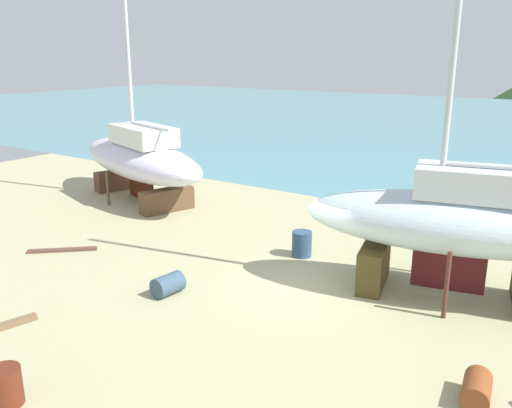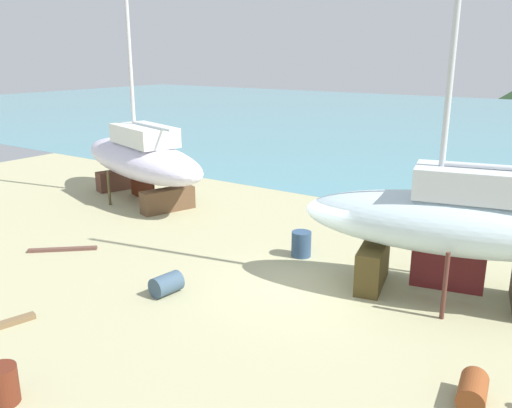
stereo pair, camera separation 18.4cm
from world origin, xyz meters
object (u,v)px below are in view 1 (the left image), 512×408
at_px(sailboat_small_center, 454,223).
at_px(sailboat_large_starboard, 140,158).
at_px(barrel_tipped_right, 5,387).
at_px(barrel_blue_faded, 477,389).
at_px(barrel_rust_mid, 302,244).
at_px(barrel_rust_far, 168,285).

height_order(sailboat_small_center, sailboat_large_starboard, sailboat_large_starboard).
height_order(sailboat_large_starboard, barrel_tipped_right, sailboat_large_starboard).
relative_size(barrel_blue_faded, barrel_tipped_right, 1.18).
height_order(barrel_blue_faded, barrel_rust_mid, barrel_rust_mid).
distance_m(sailboat_small_center, sailboat_large_starboard, 15.15).
bearing_deg(barrel_blue_faded, barrel_rust_far, 178.70).
bearing_deg(barrel_tipped_right, barrel_rust_mid, 84.79).
bearing_deg(barrel_blue_faded, sailboat_large_starboard, 156.79).
bearing_deg(barrel_rust_far, barrel_blue_faded, -1.30).
distance_m(sailboat_large_starboard, barrel_rust_mid, 10.28).
xyz_separation_m(sailboat_small_center, barrel_rust_far, (-6.74, -4.42, -1.90)).
distance_m(barrel_blue_faded, barrel_tipped_right, 9.36).
xyz_separation_m(barrel_blue_faded, barrel_tipped_right, (-7.72, -5.30, 0.12)).
bearing_deg(barrel_rust_mid, barrel_rust_far, -109.81).
distance_m(barrel_rust_far, barrel_blue_faded, 8.51).
bearing_deg(barrel_rust_mid, barrel_tipped_right, -95.21).
height_order(sailboat_large_starboard, barrel_blue_faded, sailboat_large_starboard).
height_order(barrel_rust_far, barrel_tipped_right, barrel_tipped_right).
relative_size(sailboat_small_center, barrel_rust_far, 14.71).
distance_m(sailboat_small_center, barrel_rust_mid, 5.32).
height_order(sailboat_small_center, barrel_rust_far, sailboat_small_center).
distance_m(barrel_rust_far, barrel_tipped_right, 5.55).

